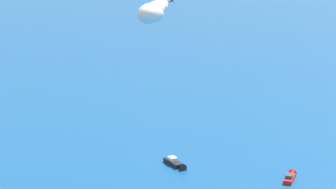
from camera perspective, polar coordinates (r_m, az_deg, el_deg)
name	(u,v)px	position (r m, az deg, el deg)	size (l,w,h in m)	color
motorboat_inshore	(176,164)	(177.36, 0.70, -6.39)	(3.58, 9.80, 2.78)	black
motorboat_offshore	(290,177)	(170.56, 11.19, -7.46)	(8.29, 6.66, 2.48)	#B21E1E
smoke_trail_lead	(154,11)	(112.52, -1.28, 7.75)	(26.63, 30.61, 4.65)	silver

